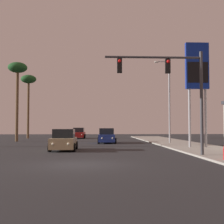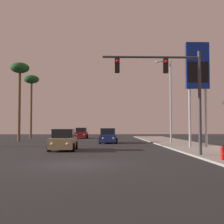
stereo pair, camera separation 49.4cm
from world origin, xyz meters
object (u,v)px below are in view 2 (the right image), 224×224
(car_blue, at_px, (108,136))
(traffic_light_mast, at_px, (173,82))
(fire_hydrant, at_px, (223,153))
(palm_tree_far, at_px, (31,83))
(gas_station_sign, at_px, (197,71))
(car_red, at_px, (81,133))
(street_lamp, at_px, (169,97))
(palm_tree_mid, at_px, (20,73))
(car_tan, at_px, (63,141))

(car_blue, distance_m, traffic_light_mast, 16.99)
(fire_hydrant, distance_m, palm_tree_far, 38.54)
(gas_station_sign, xyz_separation_m, fire_hydrant, (-1.84, -10.05, -6.13))
(car_red, distance_m, street_lamp, 19.74)
(car_red, bearing_deg, palm_tree_mid, 56.12)
(car_tan, distance_m, fire_hydrant, 12.73)
(car_blue, relative_size, traffic_light_mast, 0.67)
(palm_tree_mid, bearing_deg, car_red, 54.23)
(car_blue, bearing_deg, street_lamp, 166.26)
(car_blue, height_order, traffic_light_mast, traffic_light_mast)
(car_red, bearing_deg, car_tan, 92.37)
(car_tan, height_order, palm_tree_mid, palm_tree_mid)
(car_blue, xyz_separation_m, palm_tree_mid, (-11.12, 4.24, 7.91))
(car_tan, bearing_deg, street_lamp, -140.11)
(palm_tree_far, relative_size, palm_tree_mid, 1.00)
(car_tan, bearing_deg, traffic_light_mast, 143.24)
(car_red, relative_size, car_tan, 1.01)
(street_lamp, xyz_separation_m, fire_hydrant, (-0.97, -17.18, -4.63))
(car_red, bearing_deg, fire_hydrant, 108.01)
(car_blue, distance_m, car_tan, 11.13)
(car_blue, bearing_deg, palm_tree_far, -48.11)
(car_red, relative_size, palm_tree_far, 0.43)
(palm_tree_mid, bearing_deg, traffic_light_mast, -53.86)
(car_blue, bearing_deg, car_red, -72.51)
(palm_tree_mid, bearing_deg, car_tan, -63.36)
(street_lamp, bearing_deg, traffic_light_mast, -101.55)
(car_blue, relative_size, gas_station_sign, 0.48)
(gas_station_sign, distance_m, fire_hydrant, 11.91)
(car_tan, xyz_separation_m, gas_station_sign, (11.25, 1.48, 5.86))
(street_lamp, height_order, gas_station_sign, same)
(car_red, height_order, gas_station_sign, gas_station_sign)
(traffic_light_mast, distance_m, palm_tree_far, 34.38)
(car_tan, bearing_deg, palm_tree_mid, -63.16)
(car_red, xyz_separation_m, gas_station_sign, (11.46, -23.21, 5.86))
(street_lamp, bearing_deg, car_blue, 164.25)
(street_lamp, bearing_deg, car_tan, -140.31)
(gas_station_sign, bearing_deg, palm_tree_mid, 144.61)
(car_blue, height_order, palm_tree_mid, palm_tree_mid)
(traffic_light_mast, height_order, palm_tree_far, palm_tree_far)
(street_lamp, height_order, palm_tree_mid, palm_tree_mid)
(traffic_light_mast, xyz_separation_m, fire_hydrant, (1.94, -2.94, -4.18))
(car_red, relative_size, fire_hydrant, 5.71)
(car_tan, distance_m, street_lamp, 14.17)
(traffic_light_mast, distance_m, fire_hydrant, 5.47)
(palm_tree_far, bearing_deg, traffic_light_mast, -62.74)
(gas_station_sign, distance_m, palm_tree_far, 30.36)
(gas_station_sign, relative_size, palm_tree_mid, 0.90)
(car_tan, xyz_separation_m, traffic_light_mast, (7.47, -5.62, 3.90))
(traffic_light_mast, relative_size, gas_station_sign, 0.72)
(street_lamp, bearing_deg, palm_tree_mid, 161.01)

